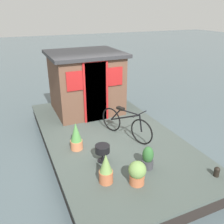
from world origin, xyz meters
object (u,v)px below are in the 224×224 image
object	(u,v)px
potted_plant_mint	(137,173)
potted_plant_rosemary	(76,137)
houseboat_cabin	(86,82)
bicycle	(126,124)
charcoal_grill	(102,150)
mooring_bollard	(217,171)
potted_plant_basil	(106,169)
potted_plant_sage	(148,158)

from	to	relation	value
potted_plant_mint	potted_plant_rosemary	world-z (taller)	potted_plant_rosemary
houseboat_cabin	bicycle	world-z (taller)	houseboat_cabin
charcoal_grill	mooring_bollard	world-z (taller)	charcoal_grill
houseboat_cabin	mooring_bollard	distance (m)	4.45
houseboat_cabin	bicycle	size ratio (longest dim) A/B	1.41
charcoal_grill	potted_plant_rosemary	bearing A→B (deg)	27.73
potted_plant_basil	charcoal_grill	xyz separation A→B (m)	(0.65, -0.19, -0.01)
potted_plant_basil	potted_plant_sage	xyz separation A→B (m)	(0.06, -0.94, -0.05)
potted_plant_mint	charcoal_grill	bearing A→B (deg)	18.75
charcoal_grill	houseboat_cabin	bearing A→B (deg)	-11.98
charcoal_grill	mooring_bollard	bearing A→B (deg)	-126.65
potted_plant_basil	potted_plant_mint	size ratio (longest dim) A/B	1.28
potted_plant_sage	charcoal_grill	size ratio (longest dim) A/B	1.30
houseboat_cabin	potted_plant_rosemary	xyz separation A→B (m)	(-2.13, 0.96, -0.61)
potted_plant_basil	potted_plant_rosemary	xyz separation A→B (m)	(1.35, 0.17, 0.03)
mooring_bollard	potted_plant_sage	bearing A→B (deg)	54.57
charcoal_grill	mooring_bollard	xyz separation A→B (m)	(-1.36, -1.83, -0.17)
potted_plant_sage	mooring_bollard	size ratio (longest dim) A/B	2.39
houseboat_cabin	potted_plant_basil	bearing A→B (deg)	167.16
potted_plant_mint	charcoal_grill	size ratio (longest dim) A/B	1.24
houseboat_cabin	mooring_bollard	bearing A→B (deg)	-163.59
houseboat_cabin	charcoal_grill	distance (m)	2.96
houseboat_cabin	potted_plant_mint	size ratio (longest dim) A/B	4.58
houseboat_cabin	potted_plant_basil	world-z (taller)	houseboat_cabin
potted_plant_sage	mooring_bollard	distance (m)	1.34
houseboat_cabin	bicycle	distance (m)	2.17
potted_plant_basil	potted_plant_mint	bearing A→B (deg)	-117.98
potted_plant_sage	potted_plant_basil	bearing A→B (deg)	93.88
houseboat_cabin	potted_plant_rosemary	bearing A→B (deg)	155.66
potted_plant_mint	potted_plant_sage	xyz separation A→B (m)	(0.33, -0.43, -0.01)
bicycle	houseboat_cabin	bearing A→B (deg)	9.01
charcoal_grill	potted_plant_mint	bearing A→B (deg)	-161.25
houseboat_cabin	potted_plant_mint	xyz separation A→B (m)	(-3.75, 0.29, -0.68)
potted_plant_basil	mooring_bollard	distance (m)	2.16
houseboat_cabin	potted_plant_mint	distance (m)	3.82
bicycle	potted_plant_sage	xyz separation A→B (m)	(-1.35, 0.18, -0.13)
potted_plant_rosemary	potted_plant_mint	bearing A→B (deg)	-157.25
potted_plant_rosemary	potted_plant_sage	distance (m)	1.70
bicycle	potted_plant_basil	xyz separation A→B (m)	(-1.41, 1.12, -0.07)
mooring_bollard	potted_plant_mint	bearing A→B (deg)	73.86
bicycle	potted_plant_sage	bearing A→B (deg)	172.33
potted_plant_mint	mooring_bollard	xyz separation A→B (m)	(-0.44, -1.52, -0.13)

